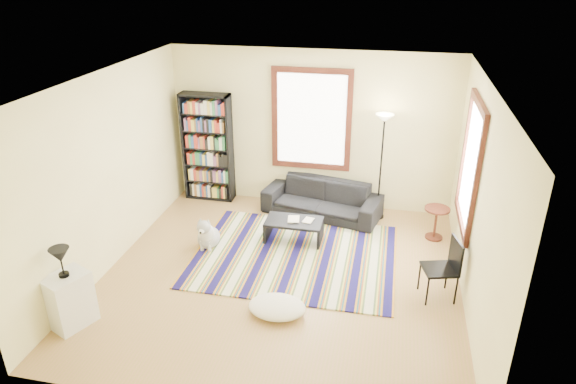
% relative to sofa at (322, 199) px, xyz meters
% --- Properties ---
extents(floor, '(5.00, 5.00, 0.10)m').
position_rel_sofa_xyz_m(floor, '(-0.28, -2.05, -0.35)').
color(floor, '#A2724A').
rests_on(floor, ground).
extents(ceiling, '(5.00, 5.00, 0.10)m').
position_rel_sofa_xyz_m(ceiling, '(-0.28, -2.05, 2.55)').
color(ceiling, white).
rests_on(ceiling, floor).
extents(wall_back, '(5.00, 0.10, 2.80)m').
position_rel_sofa_xyz_m(wall_back, '(-0.28, 0.50, 1.10)').
color(wall_back, '#FDF5AB').
rests_on(wall_back, floor).
extents(wall_front, '(5.00, 0.10, 2.80)m').
position_rel_sofa_xyz_m(wall_front, '(-0.28, -4.60, 1.10)').
color(wall_front, '#FDF5AB').
rests_on(wall_front, floor).
extents(wall_left, '(0.10, 5.00, 2.80)m').
position_rel_sofa_xyz_m(wall_left, '(-2.83, -2.05, 1.10)').
color(wall_left, '#FDF5AB').
rests_on(wall_left, floor).
extents(wall_right, '(0.10, 5.00, 2.80)m').
position_rel_sofa_xyz_m(wall_right, '(2.27, -2.05, 1.10)').
color(wall_right, '#FDF5AB').
rests_on(wall_right, floor).
extents(window_back, '(1.20, 0.06, 1.60)m').
position_rel_sofa_xyz_m(window_back, '(-0.28, 0.42, 1.30)').
color(window_back, white).
rests_on(window_back, wall_back).
extents(window_right, '(0.06, 1.20, 1.60)m').
position_rel_sofa_xyz_m(window_right, '(2.19, -1.25, 1.30)').
color(window_right, white).
rests_on(window_right, wall_right).
extents(rug, '(3.04, 2.43, 0.02)m').
position_rel_sofa_xyz_m(rug, '(-0.19, -1.47, -0.29)').
color(rug, '#110D45').
rests_on(rug, floor).
extents(sofa, '(2.16, 1.21, 0.59)m').
position_rel_sofa_xyz_m(sofa, '(0.00, 0.00, 0.00)').
color(sofa, black).
rests_on(sofa, floor).
extents(bookshelf, '(0.90, 0.30, 2.00)m').
position_rel_sofa_xyz_m(bookshelf, '(-2.17, 0.27, 0.70)').
color(bookshelf, black).
rests_on(bookshelf, floor).
extents(coffee_table, '(0.99, 0.69, 0.36)m').
position_rel_sofa_xyz_m(coffee_table, '(-0.30, -1.01, -0.12)').
color(coffee_table, black).
rests_on(coffee_table, floor).
extents(book_a, '(0.27, 0.22, 0.02)m').
position_rel_sofa_xyz_m(book_a, '(-0.40, -1.01, 0.07)').
color(book_a, beige).
rests_on(book_a, coffee_table).
extents(book_b, '(0.18, 0.23, 0.02)m').
position_rel_sofa_xyz_m(book_b, '(-0.15, -0.96, 0.07)').
color(book_b, beige).
rests_on(book_b, coffee_table).
extents(floor_cushion, '(0.85, 0.70, 0.19)m').
position_rel_sofa_xyz_m(floor_cushion, '(-0.15, -2.89, -0.20)').
color(floor_cushion, white).
rests_on(floor_cushion, floor).
extents(floor_lamp, '(0.37, 0.37, 1.86)m').
position_rel_sofa_xyz_m(floor_lamp, '(0.97, 0.10, 0.63)').
color(floor_lamp, black).
rests_on(floor_lamp, floor).
extents(side_table, '(0.52, 0.52, 0.54)m').
position_rel_sofa_xyz_m(side_table, '(1.92, -0.47, -0.03)').
color(side_table, '#4A1E12').
rests_on(side_table, floor).
extents(folding_chair, '(0.51, 0.50, 0.86)m').
position_rel_sofa_xyz_m(folding_chair, '(1.87, -2.10, 0.13)').
color(folding_chair, black).
rests_on(folding_chair, floor).
extents(white_cabinet, '(0.55, 0.61, 0.70)m').
position_rel_sofa_xyz_m(white_cabinet, '(-2.58, -3.61, 0.05)').
color(white_cabinet, white).
rests_on(white_cabinet, floor).
extents(table_lamp, '(0.32, 0.32, 0.38)m').
position_rel_sofa_xyz_m(table_lamp, '(-2.58, -3.61, 0.59)').
color(table_lamp, black).
rests_on(table_lamp, white_cabinet).
extents(dog, '(0.40, 0.55, 0.54)m').
position_rel_sofa_xyz_m(dog, '(-1.57, -1.48, -0.03)').
color(dog, silver).
rests_on(dog, floor).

